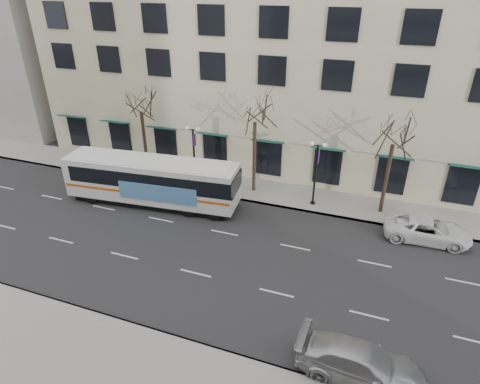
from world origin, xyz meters
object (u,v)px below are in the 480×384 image
at_px(lamp_post_right, 316,171).
at_px(city_bus, 153,180).
at_px(silver_car, 361,363).
at_px(tree_far_right, 395,131).
at_px(tree_far_left, 140,100).
at_px(lamp_post_left, 194,153).
at_px(white_pickup, 427,230).
at_px(tree_far_mid, 255,110).

bearing_deg(lamp_post_right, city_bus, -161.91).
distance_m(lamp_post_right, silver_car, 15.34).
distance_m(tree_far_right, city_bus, 17.83).
bearing_deg(silver_car, tree_far_left, 55.07).
relative_size(tree_far_left, tree_far_right, 1.03).
bearing_deg(lamp_post_left, silver_car, -44.15).
bearing_deg(white_pickup, city_bus, 92.52).
xyz_separation_m(silver_car, white_pickup, (3.19, 12.40, -0.04)).
relative_size(tree_far_mid, city_bus, 0.63).
distance_m(tree_far_mid, lamp_post_right, 6.41).
relative_size(tree_far_left, lamp_post_right, 1.60).
bearing_deg(tree_far_left, lamp_post_right, -2.29).
height_order(tree_far_right, white_pickup, tree_far_right).
distance_m(lamp_post_left, lamp_post_right, 10.00).
relative_size(lamp_post_left, city_bus, 0.38).
bearing_deg(tree_far_right, tree_far_left, 180.00).
relative_size(tree_far_mid, tree_far_right, 1.06).
bearing_deg(lamp_post_left, tree_far_left, 173.17).
xyz_separation_m(tree_far_mid, white_pickup, (13.03, -2.60, -6.14)).
bearing_deg(city_bus, tree_far_mid, 27.95).
relative_size(lamp_post_right, white_pickup, 0.94).
distance_m(tree_far_left, city_bus, 7.26).
xyz_separation_m(city_bus, silver_car, (16.53, -10.58, -1.17)).
height_order(silver_car, white_pickup, silver_car).
distance_m(tree_far_mid, white_pickup, 14.64).
bearing_deg(tree_far_right, city_bus, -165.17).
height_order(tree_far_left, tree_far_mid, tree_far_mid).
xyz_separation_m(tree_far_mid, silver_car, (9.84, -15.00, -6.09)).
bearing_deg(city_bus, silver_car, -38.12).
height_order(lamp_post_left, city_bus, lamp_post_left).
xyz_separation_m(tree_far_left, city_bus, (3.31, -4.42, -4.71)).
bearing_deg(lamp_post_right, silver_car, -71.44).
bearing_deg(city_bus, lamp_post_right, 12.58).
relative_size(lamp_post_right, city_bus, 0.38).
height_order(lamp_post_left, lamp_post_right, same).
distance_m(silver_car, white_pickup, 12.80).
distance_m(lamp_post_right, white_pickup, 8.55).
xyz_separation_m(lamp_post_right, white_pickup, (8.03, -2.00, -2.17)).
xyz_separation_m(lamp_post_left, lamp_post_right, (10.00, 0.00, 0.00)).
relative_size(lamp_post_left, silver_car, 0.93).
bearing_deg(tree_far_left, silver_car, -37.09).
xyz_separation_m(tree_far_right, lamp_post_left, (-14.99, -0.60, -3.48)).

